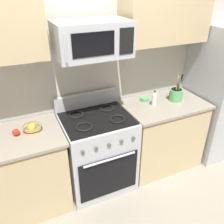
{
  "coord_description": "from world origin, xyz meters",
  "views": [
    {
      "loc": [
        -0.76,
        -1.37,
        2.21
      ],
      "look_at": [
        0.13,
        0.57,
        1.03
      ],
      "focal_mm": 38.1,
      "sensor_mm": 36.0,
      "label": 1
    }
  ],
  "objects_px": {
    "range_oven": "(98,151)",
    "prep_bowl": "(145,99)",
    "microwave": "(92,39)",
    "bottle_vinegar": "(154,99)",
    "apple_loose": "(16,132)",
    "fruit_basket": "(32,128)",
    "refrigerator": "(224,92)",
    "utensil_crock": "(176,94)"
  },
  "relations": [
    {
      "from": "microwave",
      "to": "fruit_basket",
      "type": "bearing_deg",
      "value": 179.41
    },
    {
      "from": "apple_loose",
      "to": "refrigerator",
      "type": "bearing_deg",
      "value": -0.93
    },
    {
      "from": "fruit_basket",
      "to": "refrigerator",
      "type": "bearing_deg",
      "value": -1.2
    },
    {
      "from": "range_oven",
      "to": "refrigerator",
      "type": "relative_size",
      "value": 0.62
    },
    {
      "from": "range_oven",
      "to": "apple_loose",
      "type": "relative_size",
      "value": 15.96
    },
    {
      "from": "range_oven",
      "to": "microwave",
      "type": "xyz_separation_m",
      "value": [
        -0.0,
        0.03,
        1.27
      ]
    },
    {
      "from": "utensil_crock",
      "to": "fruit_basket",
      "type": "relative_size",
      "value": 1.78
    },
    {
      "from": "microwave",
      "to": "bottle_vinegar",
      "type": "relative_size",
      "value": 3.68
    },
    {
      "from": "microwave",
      "to": "apple_loose",
      "type": "height_order",
      "value": "microwave"
    },
    {
      "from": "refrigerator",
      "to": "apple_loose",
      "type": "height_order",
      "value": "refrigerator"
    },
    {
      "from": "range_oven",
      "to": "prep_bowl",
      "type": "bearing_deg",
      "value": 13.43
    },
    {
      "from": "microwave",
      "to": "apple_loose",
      "type": "bearing_deg",
      "value": -179.83
    },
    {
      "from": "range_oven",
      "to": "utensil_crock",
      "type": "distance_m",
      "value": 1.18
    },
    {
      "from": "range_oven",
      "to": "microwave",
      "type": "relative_size",
      "value": 1.57
    },
    {
      "from": "fruit_basket",
      "to": "prep_bowl",
      "type": "relative_size",
      "value": 1.76
    },
    {
      "from": "range_oven",
      "to": "microwave",
      "type": "bearing_deg",
      "value": 90.08
    },
    {
      "from": "microwave",
      "to": "utensil_crock",
      "type": "distance_m",
      "value": 1.3
    },
    {
      "from": "utensil_crock",
      "to": "apple_loose",
      "type": "height_order",
      "value": "utensil_crock"
    },
    {
      "from": "microwave",
      "to": "fruit_basket",
      "type": "relative_size",
      "value": 3.69
    },
    {
      "from": "range_oven",
      "to": "bottle_vinegar",
      "type": "height_order",
      "value": "bottle_vinegar"
    },
    {
      "from": "microwave",
      "to": "prep_bowl",
      "type": "xyz_separation_m",
      "value": [
        0.71,
        0.14,
        -0.81
      ]
    },
    {
      "from": "bottle_vinegar",
      "to": "refrigerator",
      "type": "bearing_deg",
      "value": -1.4
    },
    {
      "from": "utensil_crock",
      "to": "fruit_basket",
      "type": "xyz_separation_m",
      "value": [
        -1.72,
        0.02,
        -0.04
      ]
    },
    {
      "from": "apple_loose",
      "to": "prep_bowl",
      "type": "xyz_separation_m",
      "value": [
        1.52,
        0.14,
        -0.01
      ]
    },
    {
      "from": "refrigerator",
      "to": "fruit_basket",
      "type": "height_order",
      "value": "refrigerator"
    },
    {
      "from": "refrigerator",
      "to": "prep_bowl",
      "type": "bearing_deg",
      "value": 170.8
    },
    {
      "from": "refrigerator",
      "to": "bottle_vinegar",
      "type": "height_order",
      "value": "refrigerator"
    },
    {
      "from": "utensil_crock",
      "to": "fruit_basket",
      "type": "height_order",
      "value": "utensil_crock"
    },
    {
      "from": "range_oven",
      "to": "utensil_crock",
      "type": "xyz_separation_m",
      "value": [
        1.06,
        0.02,
        0.52
      ]
    },
    {
      "from": "microwave",
      "to": "bottle_vinegar",
      "type": "height_order",
      "value": "microwave"
    },
    {
      "from": "apple_loose",
      "to": "prep_bowl",
      "type": "distance_m",
      "value": 1.52
    },
    {
      "from": "utensil_crock",
      "to": "refrigerator",
      "type": "bearing_deg",
      "value": -2.45
    },
    {
      "from": "microwave",
      "to": "fruit_basket",
      "type": "distance_m",
      "value": 1.03
    },
    {
      "from": "refrigerator",
      "to": "utensil_crock",
      "type": "distance_m",
      "value": 0.8
    },
    {
      "from": "refrigerator",
      "to": "bottle_vinegar",
      "type": "xyz_separation_m",
      "value": [
        -1.12,
        0.03,
        0.11
      ]
    },
    {
      "from": "refrigerator",
      "to": "utensil_crock",
      "type": "relative_size",
      "value": 5.29
    },
    {
      "from": "range_oven",
      "to": "bottle_vinegar",
      "type": "xyz_separation_m",
      "value": [
        0.74,
        0.01,
        0.52
      ]
    },
    {
      "from": "range_oven",
      "to": "bottle_vinegar",
      "type": "bearing_deg",
      "value": 0.79
    },
    {
      "from": "microwave",
      "to": "utensil_crock",
      "type": "bearing_deg",
      "value": -0.63
    },
    {
      "from": "microwave",
      "to": "apple_loose",
      "type": "xyz_separation_m",
      "value": [
        -0.81,
        -0.0,
        -0.8
      ]
    },
    {
      "from": "fruit_basket",
      "to": "apple_loose",
      "type": "distance_m",
      "value": 0.15
    },
    {
      "from": "refrigerator",
      "to": "prep_bowl",
      "type": "relative_size",
      "value": 16.55
    }
  ]
}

